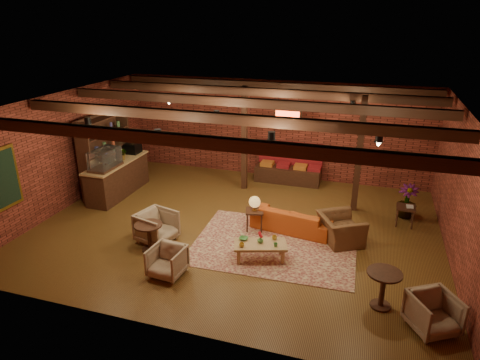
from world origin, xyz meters
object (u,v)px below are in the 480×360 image
(armchair_far, at_px, (434,312))
(round_table_right, at_px, (383,284))
(coffee_table, at_px, (260,245))
(armchair_a, at_px, (157,225))
(sofa, at_px, (292,219))
(side_table_book, at_px, (406,208))
(round_table_left, at_px, (149,233))
(plant_tall, at_px, (412,169))
(armchair_b, at_px, (167,260))
(side_table_lamp, at_px, (255,205))
(armchair_right, at_px, (341,225))

(armchair_far, bearing_deg, round_table_right, 123.49)
(coffee_table, xyz_separation_m, armchair_a, (-2.57, 0.05, 0.06))
(sofa, distance_m, side_table_book, 2.97)
(round_table_left, height_order, armchair_far, armchair_far)
(coffee_table, xyz_separation_m, plant_tall, (3.21, 3.26, 1.02))
(sofa, distance_m, armchair_b, 3.49)
(sofa, bearing_deg, armchair_a, 36.31)
(armchair_a, height_order, round_table_right, armchair_a)
(sofa, xyz_separation_m, coffee_table, (-0.42, -1.60, 0.06))
(round_table_right, bearing_deg, side_table_lamp, 144.05)
(plant_tall, bearing_deg, armchair_b, -137.76)
(armchair_right, relative_size, side_table_book, 1.91)
(coffee_table, xyz_separation_m, round_table_left, (-2.54, -0.38, 0.09))
(armchair_far, relative_size, plant_tall, 0.27)
(armchair_b, bearing_deg, armchair_right, 42.20)
(coffee_table, bearing_deg, armchair_far, -21.09)
(side_table_lamp, bearing_deg, armchair_far, -33.89)
(side_table_lamp, xyz_separation_m, armchair_b, (-1.19, -2.50, -0.35))
(coffee_table, height_order, armchair_right, armchair_right)
(round_table_left, bearing_deg, plant_tall, 32.41)
(plant_tall, bearing_deg, armchair_far, -87.02)
(round_table_right, height_order, plant_tall, plant_tall)
(side_table_lamp, xyz_separation_m, round_table_right, (3.10, -2.25, -0.20))
(armchair_a, xyz_separation_m, plant_tall, (5.78, 3.21, 0.96))
(armchair_right, bearing_deg, armchair_b, 97.68)
(round_table_right, distance_m, armchair_far, 0.94)
(armchair_a, xyz_separation_m, side_table_book, (5.73, 2.69, 0.07))
(coffee_table, distance_m, round_table_left, 2.57)
(side_table_lamp, height_order, armchair_far, side_table_lamp)
(armchair_far, bearing_deg, side_table_book, 62.94)
(coffee_table, bearing_deg, round_table_right, -19.64)
(side_table_book, bearing_deg, coffee_table, -138.98)
(round_table_left, xyz_separation_m, armchair_a, (-0.03, 0.43, -0.03))
(armchair_a, relative_size, plant_tall, 0.30)
(coffee_table, bearing_deg, side_table_lamp, 110.59)
(armchair_b, distance_m, armchair_far, 5.13)
(round_table_left, distance_m, plant_tall, 6.87)
(sofa, height_order, armchair_b, armchair_b)
(armchair_b, height_order, armchair_right, armchair_right)
(armchair_right, height_order, plant_tall, plant_tall)
(side_table_lamp, distance_m, side_table_book, 3.92)
(armchair_b, relative_size, round_table_right, 0.95)
(armchair_b, bearing_deg, coffee_table, 39.93)
(armchair_b, height_order, round_table_right, round_table_right)
(armchair_a, relative_size, side_table_book, 1.54)
(side_table_lamp, distance_m, armchair_right, 2.14)
(armchair_far, bearing_deg, plant_tall, 61.85)
(plant_tall, bearing_deg, coffee_table, -134.48)
(round_table_left, bearing_deg, armchair_b, -42.99)
(round_table_right, bearing_deg, coffee_table, 160.36)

